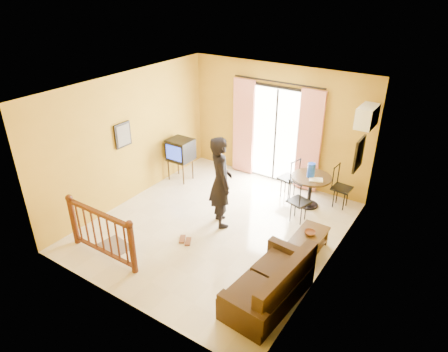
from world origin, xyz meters
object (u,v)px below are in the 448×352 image
Objects in this scene: dining_table at (311,183)px; sofa at (271,287)px; television at (180,150)px; standing_person at (221,182)px; coffee_table at (309,240)px.

dining_table is 3.10m from sofa.
standing_person reaches higher than television.
coffee_table is at bearing -67.66° from dining_table.
sofa is at bearing -89.90° from coffee_table.
sofa is (3.72, -2.46, -0.50)m from television.
coffee_table is (3.72, -0.97, -0.54)m from television.
dining_table is at bearing -85.54° from standing_person.
standing_person is at bearing 147.76° from sofa.
coffee_table is 1.98m from standing_person.
dining_table is at bearing 106.65° from sofa.
television is 4.49m from sofa.
television is 3.15m from dining_table.
dining_table is 0.49× the size of sofa.
television is 0.32× the size of sofa.
television is at bearing 151.34° from sofa.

